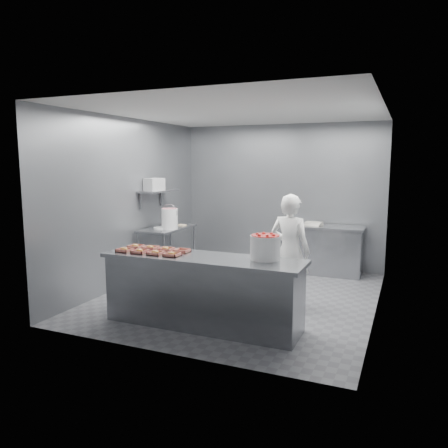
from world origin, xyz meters
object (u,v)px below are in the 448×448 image
at_px(prep_table, 167,244).
at_px(tray_3, 172,254).
at_px(strawberry_tub, 265,246).
at_px(tray_5, 151,248).
at_px(tray_1, 140,251).
at_px(worker, 290,251).
at_px(tray_4, 136,246).
at_px(tray_6, 166,249).
at_px(appliance, 154,184).
at_px(service_counter, 203,291).
at_px(tray_2, 156,253).
at_px(tray_0, 124,250).
at_px(back_counter, 322,249).
at_px(tray_7, 182,251).
at_px(glaze_bucket, 170,218).

relative_size(prep_table, tray_3, 6.40).
xyz_separation_m(prep_table, strawberry_tub, (2.43, -1.80, 0.47)).
bearing_deg(tray_5, tray_1, -90.00).
bearing_deg(worker, tray_4, 38.68).
bearing_deg(tray_6, appliance, 125.90).
xyz_separation_m(service_counter, tray_2, (-0.60, -0.13, 0.47)).
xyz_separation_m(prep_table, appliance, (-0.17, -0.13, 1.08)).
bearing_deg(tray_5, tray_0, -133.11).
bearing_deg(tray_3, appliance, 126.94).
relative_size(service_counter, back_counter, 1.73).
distance_m(prep_table, tray_0, 2.18).
bearing_deg(service_counter, strawberry_tub, 10.95).
bearing_deg(tray_6, tray_5, 180.00).
height_order(tray_5, tray_6, same).
xyz_separation_m(back_counter, tray_0, (-1.98, -3.38, 0.47)).
xyz_separation_m(tray_2, tray_5, (-0.24, 0.26, 0.00)).
bearing_deg(tray_4, strawberry_tub, 0.67).
distance_m(tray_7, worker, 1.57).
xyz_separation_m(back_counter, appliance, (-2.72, -1.43, 1.22)).
distance_m(tray_1, tray_5, 0.26).
height_order(prep_table, tray_6, tray_6).
bearing_deg(tray_3, tray_4, 160.40).
distance_m(service_counter, tray_5, 0.97).
height_order(tray_4, strawberry_tub, strawberry_tub).
bearing_deg(appliance, tray_5, -41.75).
relative_size(prep_table, worker, 0.74).
bearing_deg(tray_0, tray_4, 90.00).
bearing_deg(tray_7, tray_6, -180.00).
bearing_deg(tray_2, worker, 42.35).
relative_size(tray_4, tray_6, 1.00).
height_order(tray_1, glaze_bucket, glaze_bucket).
relative_size(tray_0, appliance, 0.64).
distance_m(tray_1, tray_7, 0.55).
bearing_deg(back_counter, tray_6, -115.65).
bearing_deg(appliance, tray_3, -35.00).
bearing_deg(appliance, service_counter, -26.86).
bearing_deg(tray_5, appliance, 120.18).
xyz_separation_m(tray_3, appliance, (-1.46, 1.94, 0.75)).
relative_size(tray_7, worker, 0.11).
relative_size(back_counter, tray_4, 8.01).
bearing_deg(tray_2, prep_table, 116.83).
xyz_separation_m(tray_0, tray_1, (0.24, 0.00, 0.00)).
relative_size(tray_6, appliance, 0.64).
height_order(tray_2, tray_7, tray_2).
height_order(service_counter, tray_2, tray_2).
distance_m(service_counter, glaze_bucket, 2.44).
bearing_deg(tray_0, prep_table, 105.37).
distance_m(tray_1, strawberry_tub, 1.64).
bearing_deg(tray_7, glaze_bucket, 124.58).
distance_m(prep_table, appliance, 1.10).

